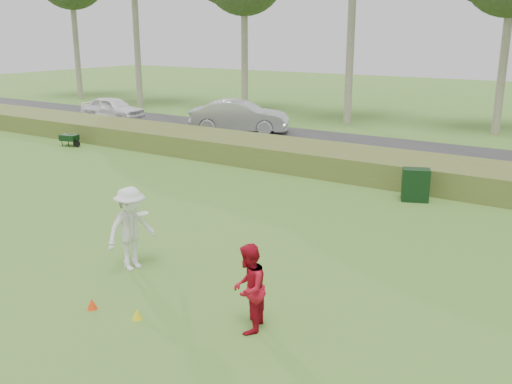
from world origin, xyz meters
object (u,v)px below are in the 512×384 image
Objects in this scene: cone_yellow at (137,314)px; car_mid at (239,116)px; car_left at (113,109)px; player_white at (131,229)px; player_red at (249,288)px; utility_cabinet at (415,185)px; cone_orange at (92,304)px.

car_mid reaches higher than cone_yellow.
car_left reaches higher than cone_yellow.
cone_yellow is at bearing -123.37° from player_white.
player_red is 21.03m from car_mid.
car_mid is at bearing -90.16° from car_left.
utility_cabinet is at bearing 79.96° from cone_yellow.
player_white is 8.69× the size of cone_yellow.
player_white reaches higher than utility_cabinet.
utility_cabinet reaches higher than cone_orange.
car_mid is (-10.11, 18.01, 0.81)m from cone_yellow.
player_red is at bearing -168.73° from car_mid.
player_red is (3.86, -0.89, -0.14)m from player_white.
player_white is at bearing -121.79° from player_red.
player_white is at bearing 136.54° from cone_yellow.
cone_orange is 20.35m from car_mid.
cone_orange is (-3.09, -1.03, -0.73)m from player_red.
player_red is at bearing -111.52° from utility_cabinet.
cone_yellow is at bearing 10.26° from cone_orange.
car_mid is (-12.15, 17.17, 0.08)m from player_red.
car_left is 0.80× the size of car_mid.
utility_cabinet is 14.04m from car_mid.
cone_yellow is at bearing -174.70° from car_mid.
car_mid is (-8.29, 16.28, -0.06)m from player_white.
player_red is 9.93m from utility_cabinet.
cone_yellow is (1.05, 0.19, 0.00)m from cone_orange.
cone_orange is at bearing -138.52° from car_left.
car_left is (-18.05, 17.54, 0.66)m from cone_orange.
car_mid reaches higher than player_red.
car_left is at bearing 135.82° from cone_orange.
car_mid reaches higher than utility_cabinet.
player_white is 0.47× the size of car_left.
player_white is 3.97m from player_red.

